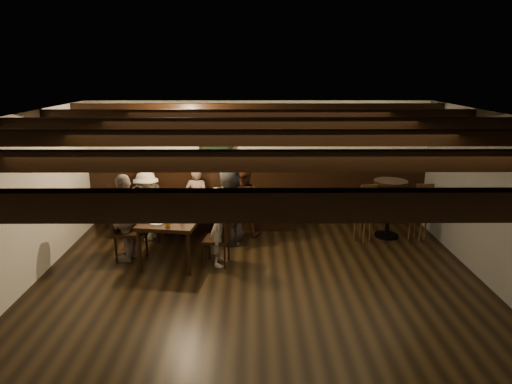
{
  "coord_description": "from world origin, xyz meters",
  "views": [
    {
      "loc": [
        -0.09,
        -5.13,
        2.99
      ],
      "look_at": [
        -0.05,
        1.3,
        1.23
      ],
      "focal_mm": 32.0,
      "sensor_mm": 36.0,
      "label": 1
    }
  ],
  "objects_px": {
    "chair_left_near": "(150,223)",
    "high_top_table": "(389,200)",
    "chair_left_far": "(130,241)",
    "person_bench_left": "(148,198)",
    "chair_right_near": "(229,228)",
    "person_right_near": "(230,205)",
    "person_bench_centre": "(197,199)",
    "person_bench_right": "(243,201)",
    "dining_table": "(181,213)",
    "bar_stool_right": "(419,218)",
    "chair_right_far": "(218,248)",
    "person_right_far": "(219,226)",
    "person_left_far": "(126,217)",
    "person_left_near": "(147,206)",
    "bar_stool_left": "(363,219)"
  },
  "relations": [
    {
      "from": "chair_left_near",
      "to": "high_top_table",
      "type": "relative_size",
      "value": 0.94
    },
    {
      "from": "chair_left_far",
      "to": "person_bench_left",
      "type": "distance_m",
      "value": 1.4
    },
    {
      "from": "chair_right_near",
      "to": "person_right_near",
      "type": "distance_m",
      "value": 0.42
    },
    {
      "from": "person_bench_centre",
      "to": "person_bench_right",
      "type": "bearing_deg",
      "value": 170.54
    },
    {
      "from": "chair_left_near",
      "to": "high_top_table",
      "type": "height_order",
      "value": "high_top_table"
    },
    {
      "from": "dining_table",
      "to": "bar_stool_right",
      "type": "bearing_deg",
      "value": 14.75
    },
    {
      "from": "chair_right_far",
      "to": "person_bench_right",
      "type": "relative_size",
      "value": 0.67
    },
    {
      "from": "person_bench_left",
      "to": "person_right_near",
      "type": "xyz_separation_m",
      "value": [
        1.57,
        -0.68,
        0.07
      ]
    },
    {
      "from": "chair_right_far",
      "to": "bar_stool_right",
      "type": "bearing_deg",
      "value": -65.5
    },
    {
      "from": "person_right_far",
      "to": "dining_table",
      "type": "bearing_deg",
      "value": 59.04
    },
    {
      "from": "chair_left_near",
      "to": "person_bench_centre",
      "type": "xyz_separation_m",
      "value": [
        0.8,
        0.49,
        0.31
      ]
    },
    {
      "from": "chair_right_far",
      "to": "person_right_far",
      "type": "bearing_deg",
      "value": -90.0
    },
    {
      "from": "dining_table",
      "to": "person_left_far",
      "type": "relative_size",
      "value": 1.44
    },
    {
      "from": "dining_table",
      "to": "chair_right_near",
      "type": "height_order",
      "value": "chair_right_near"
    },
    {
      "from": "person_left_far",
      "to": "bar_stool_right",
      "type": "distance_m",
      "value": 5.03
    },
    {
      "from": "chair_right_far",
      "to": "high_top_table",
      "type": "relative_size",
      "value": 0.81
    },
    {
      "from": "dining_table",
      "to": "chair_left_far",
      "type": "distance_m",
      "value": 0.92
    },
    {
      "from": "person_left_near",
      "to": "person_right_near",
      "type": "height_order",
      "value": "person_right_near"
    },
    {
      "from": "chair_right_near",
      "to": "person_left_near",
      "type": "relative_size",
      "value": 0.73
    },
    {
      "from": "chair_left_far",
      "to": "person_left_near",
      "type": "bearing_deg",
      "value": -178.13
    },
    {
      "from": "dining_table",
      "to": "chair_left_near",
      "type": "xyz_separation_m",
      "value": [
        -0.65,
        0.55,
        -0.36
      ]
    },
    {
      "from": "person_bench_left",
      "to": "chair_right_far",
      "type": "bearing_deg",
      "value": 140.16
    },
    {
      "from": "chair_left_near",
      "to": "bar_stool_right",
      "type": "bearing_deg",
      "value": 97.34
    },
    {
      "from": "dining_table",
      "to": "person_right_near",
      "type": "distance_m",
      "value": 0.88
    },
    {
      "from": "person_right_far",
      "to": "bar_stool_right",
      "type": "height_order",
      "value": "person_right_far"
    },
    {
      "from": "chair_right_far",
      "to": "person_left_near",
      "type": "bearing_deg",
      "value": 58.49
    },
    {
      "from": "chair_right_far",
      "to": "person_left_near",
      "type": "distance_m",
      "value": 1.76
    },
    {
      "from": "high_top_table",
      "to": "bar_stool_left",
      "type": "xyz_separation_m",
      "value": [
        -0.5,
        -0.21,
        -0.3
      ]
    },
    {
      "from": "person_right_far",
      "to": "high_top_table",
      "type": "xyz_separation_m",
      "value": [
        2.97,
        1.19,
        0.07
      ]
    },
    {
      "from": "dining_table",
      "to": "bar_stool_left",
      "type": "bearing_deg",
      "value": 15.94
    },
    {
      "from": "person_right_near",
      "to": "bar_stool_right",
      "type": "distance_m",
      "value": 3.36
    },
    {
      "from": "person_right_far",
      "to": "person_bench_centre",
      "type": "bearing_deg",
      "value": 26.57
    },
    {
      "from": "person_left_near",
      "to": "bar_stool_left",
      "type": "distance_m",
      "value": 3.84
    },
    {
      "from": "person_bench_left",
      "to": "person_bench_centre",
      "type": "xyz_separation_m",
      "value": [
        0.91,
        0.02,
        -0.02
      ]
    },
    {
      "from": "chair_right_far",
      "to": "person_right_near",
      "type": "xyz_separation_m",
      "value": [
        0.16,
        0.89,
        0.44
      ]
    },
    {
      "from": "chair_left_near",
      "to": "high_top_table",
      "type": "bearing_deg",
      "value": 99.33
    },
    {
      "from": "chair_left_far",
      "to": "person_left_near",
      "type": "xyz_separation_m",
      "value": [
        0.1,
        0.9,
        0.32
      ]
    },
    {
      "from": "person_bench_right",
      "to": "person_right_near",
      "type": "height_order",
      "value": "person_right_near"
    },
    {
      "from": "person_bench_left",
      "to": "person_left_near",
      "type": "bearing_deg",
      "value": 108.43
    },
    {
      "from": "chair_left_near",
      "to": "bar_stool_left",
      "type": "relative_size",
      "value": 0.93
    },
    {
      "from": "bar_stool_right",
      "to": "chair_right_far",
      "type": "bearing_deg",
      "value": -165.28
    },
    {
      "from": "person_right_near",
      "to": "bar_stool_right",
      "type": "relative_size",
      "value": 1.31
    },
    {
      "from": "chair_left_near",
      "to": "chair_right_near",
      "type": "height_order",
      "value": "chair_left_near"
    },
    {
      "from": "person_bench_centre",
      "to": "person_left_far",
      "type": "relative_size",
      "value": 0.86
    },
    {
      "from": "bar_stool_right",
      "to": "chair_left_far",
      "type": "bearing_deg",
      "value": -172.15
    },
    {
      "from": "chair_left_far",
      "to": "chair_right_far",
      "type": "bearing_deg",
      "value": 90.0
    },
    {
      "from": "high_top_table",
      "to": "bar_stool_left",
      "type": "height_order",
      "value": "bar_stool_left"
    },
    {
      "from": "dining_table",
      "to": "person_bench_left",
      "type": "height_order",
      "value": "person_bench_left"
    },
    {
      "from": "bar_stool_left",
      "to": "person_bench_right",
      "type": "bearing_deg",
      "value": 160.21
    },
    {
      "from": "chair_right_near",
      "to": "person_bench_centre",
      "type": "bearing_deg",
      "value": 50.17
    }
  ]
}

